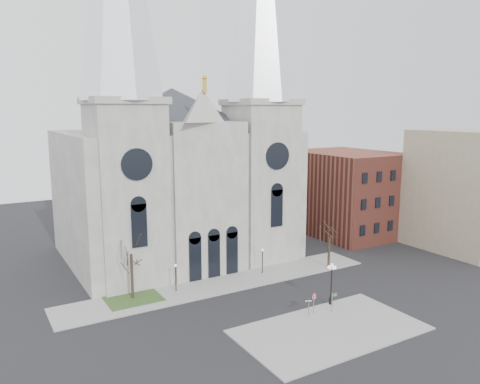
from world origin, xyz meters
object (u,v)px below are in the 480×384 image
one_way_sign (309,304)px  street_name_sign (333,300)px  globe_lamp (331,279)px  stop_sign (314,299)px

one_way_sign → street_name_sign: bearing=15.4°
one_way_sign → globe_lamp: bearing=40.8°
one_way_sign → street_name_sign: 2.81m
globe_lamp → street_name_sign: size_ratio=2.22×
stop_sign → globe_lamp: globe_lamp is taller
stop_sign → street_name_sign: bearing=-21.9°
stop_sign → globe_lamp: 3.47m
globe_lamp → street_name_sign: (-1.18, -1.59, -1.66)m
street_name_sign → globe_lamp: bearing=59.2°
one_way_sign → street_name_sign: size_ratio=0.90×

